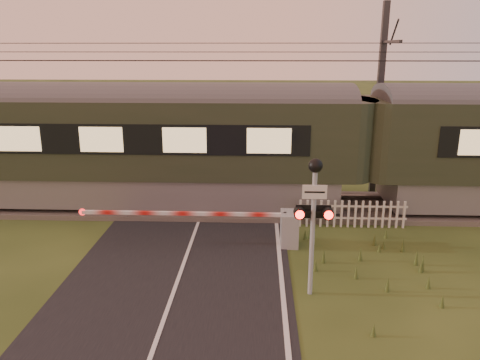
{
  "coord_description": "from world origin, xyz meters",
  "views": [
    {
      "loc": [
        2.12,
        -10.57,
        5.95
      ],
      "look_at": [
        1.54,
        3.2,
        2.04
      ],
      "focal_mm": 35.0,
      "sensor_mm": 36.0,
      "label": 1
    }
  ],
  "objects_px": {
    "train": "(363,145)",
    "picket_fence": "(352,214)",
    "boom_gate": "(276,226)",
    "crossing_signal": "(314,203)",
    "catenary_mast": "(380,98)"
  },
  "relations": [
    {
      "from": "train",
      "to": "catenary_mast",
      "type": "height_order",
      "value": "catenary_mast"
    },
    {
      "from": "train",
      "to": "crossing_signal",
      "type": "relative_size",
      "value": 13.56
    },
    {
      "from": "picket_fence",
      "to": "catenary_mast",
      "type": "xyz_separation_m",
      "value": [
        1.66,
        4.13,
        3.5
      ]
    },
    {
      "from": "boom_gate",
      "to": "crossing_signal",
      "type": "distance_m",
      "value": 3.59
    },
    {
      "from": "picket_fence",
      "to": "catenary_mast",
      "type": "height_order",
      "value": "catenary_mast"
    },
    {
      "from": "catenary_mast",
      "to": "boom_gate",
      "type": "bearing_deg",
      "value": -127.0
    },
    {
      "from": "train",
      "to": "catenary_mast",
      "type": "relative_size",
      "value": 6.13
    },
    {
      "from": "train",
      "to": "picket_fence",
      "type": "height_order",
      "value": "train"
    },
    {
      "from": "train",
      "to": "picket_fence",
      "type": "xyz_separation_m",
      "value": [
        -0.64,
        -1.89,
        -2.0
      ]
    },
    {
      "from": "train",
      "to": "catenary_mast",
      "type": "distance_m",
      "value": 2.88
    },
    {
      "from": "boom_gate",
      "to": "catenary_mast",
      "type": "height_order",
      "value": "catenary_mast"
    },
    {
      "from": "train",
      "to": "crossing_signal",
      "type": "distance_m",
      "value": 6.96
    },
    {
      "from": "picket_fence",
      "to": "catenary_mast",
      "type": "bearing_deg",
      "value": 68.15
    },
    {
      "from": "boom_gate",
      "to": "picket_fence",
      "type": "distance_m",
      "value": 3.08
    },
    {
      "from": "boom_gate",
      "to": "train",
      "type": "bearing_deg",
      "value": 46.62
    }
  ]
}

